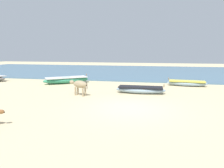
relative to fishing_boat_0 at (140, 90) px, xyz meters
The scene contains 6 objects.
ground 3.82m from the fishing_boat_0, 93.36° to the right, with size 80.00×80.00×0.00m, color beige.
sea_water 14.88m from the fishing_boat_0, 90.86° to the left, with size 60.00×20.00×0.08m, color slate.
fishing_boat_0 is the anchor object (origin of this frame).
fishing_boat_4 7.41m from the fishing_boat_0, 155.60° to the left, with size 3.91×3.38×0.76m.
fishing_boat_5 5.12m from the fishing_boat_0, 46.28° to the left, with size 3.24×1.21×0.64m.
cow_adult_dun 4.10m from the fishing_boat_0, 158.78° to the right, with size 1.46×0.82×0.98m.
Camera 1 is at (1.07, -9.79, 2.83)m, focal length 32.46 mm.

